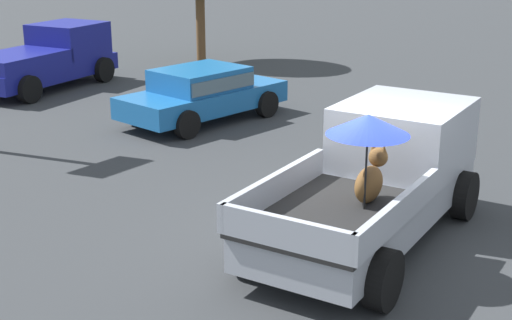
% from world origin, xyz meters
% --- Properties ---
extents(ground_plane, '(80.00, 80.00, 0.00)m').
position_xyz_m(ground_plane, '(0.00, 0.00, 0.00)').
color(ground_plane, '#2D3033').
extents(pickup_truck_main, '(5.21, 2.66, 2.23)m').
position_xyz_m(pickup_truck_main, '(0.46, 0.03, 0.96)').
color(pickup_truck_main, black).
rests_on(pickup_truck_main, ground).
extents(pickup_truck_far, '(5.04, 2.83, 1.80)m').
position_xyz_m(pickup_truck_far, '(4.18, 13.07, 0.87)').
color(pickup_truck_far, black).
rests_on(pickup_truck_far, ground).
extents(parked_sedan_far, '(4.45, 2.29, 1.33)m').
position_xyz_m(parked_sedan_far, '(3.97, 6.78, 0.74)').
color(parked_sedan_far, black).
rests_on(parked_sedan_far, ground).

